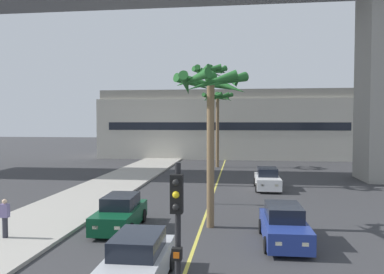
{
  "coord_description": "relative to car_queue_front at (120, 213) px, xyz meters",
  "views": [
    {
      "loc": [
        1.75,
        -0.06,
        5.03
      ],
      "look_at": [
        0.0,
        14.0,
        4.42
      ],
      "focal_mm": 35.48,
      "sensor_mm": 36.0,
      "label": 1
    }
  ],
  "objects": [
    {
      "name": "pedestrian_near_crosswalk",
      "position": [
        -4.21,
        -2.35,
        0.28
      ],
      "size": [
        0.34,
        0.22,
        1.62
      ],
      "color": "#2D2D38",
      "rests_on": "sidewalk_left"
    },
    {
      "name": "car_queue_fourth",
      "position": [
        2.41,
        -5.83,
        0.0
      ],
      "size": [
        1.88,
        4.12,
        1.56
      ],
      "color": "#B7BABF",
      "rests_on": "ground"
    },
    {
      "name": "traffic_light_median_far",
      "position": [
        3.69,
        5.67,
        1.99
      ],
      "size": [
        0.24,
        0.37,
        4.2
      ],
      "color": "black",
      "rests_on": "ground"
    },
    {
      "name": "pier_building_backdrop",
      "position": [
        3.73,
        35.33,
        3.75
      ],
      "size": [
        34.04,
        8.04,
        9.07
      ],
      "color": "beige",
      "rests_on": "ground"
    },
    {
      "name": "palm_tree_near_median",
      "position": [
        3.23,
        12.22,
        6.92
      ],
      "size": [
        2.87,
        2.83,
        9.34
      ],
      "color": "brown",
      "rests_on": "ground"
    },
    {
      "name": "lane_stripe_center",
      "position": [
        3.73,
        7.15,
        -0.72
      ],
      "size": [
        0.14,
        56.0,
        0.01
      ],
      "primitive_type": "cube",
      "color": "#DBCC4C",
      "rests_on": "ground"
    },
    {
      "name": "palm_tree_mid_median",
      "position": [
        3.15,
        24.02,
        6.14
      ],
      "size": [
        3.44,
        3.47,
        8.14
      ],
      "color": "brown",
      "rests_on": "ground"
    },
    {
      "name": "palm_tree_far_median",
      "position": [
        4.14,
        0.76,
        5.43
      ],
      "size": [
        3.58,
        3.58,
        7.36
      ],
      "color": "brown",
      "rests_on": "ground"
    },
    {
      "name": "car_queue_third",
      "position": [
        7.33,
        -1.17,
        0.0
      ],
      "size": [
        1.9,
        4.14,
        1.56
      ],
      "color": "navy",
      "rests_on": "ground"
    },
    {
      "name": "sidewalk_left",
      "position": [
        -4.27,
        -0.85,
        -0.65
      ],
      "size": [
        4.8,
        80.0,
        0.15
      ],
      "primitive_type": "cube",
      "color": "#ADA89E",
      "rests_on": "ground"
    },
    {
      "name": "car_queue_second",
      "position": [
        7.55,
        11.23,
        0.0
      ],
      "size": [
        1.84,
        4.1,
        1.56
      ],
      "color": "white",
      "rests_on": "ground"
    },
    {
      "name": "traffic_light_median_near",
      "position": [
        4.27,
        -9.57,
        1.99
      ],
      "size": [
        0.24,
        0.37,
        4.2
      ],
      "color": "black",
      "rests_on": "ground"
    },
    {
      "name": "car_queue_front",
      "position": [
        0.0,
        0.0,
        0.0
      ],
      "size": [
        1.94,
        4.15,
        1.56
      ],
      "color": "#0C4728",
      "rests_on": "ground"
    }
  ]
}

